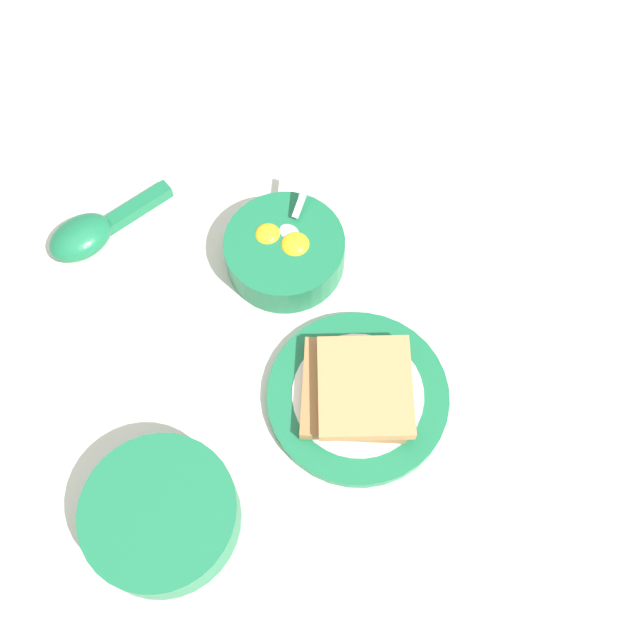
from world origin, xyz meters
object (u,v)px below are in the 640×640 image
object	(u,v)px
toast_sandwich	(359,388)
congee_bowl	(161,515)
egg_bowl	(285,251)
soup_spoon	(89,233)
toast_plate	(358,396)

from	to	relation	value
toast_sandwich	congee_bowl	world-z (taller)	congee_bowl
egg_bowl	congee_bowl	size ratio (longest dim) A/B	0.99
soup_spoon	congee_bowl	size ratio (longest dim) A/B	1.09
soup_spoon	toast_plate	bearing A→B (deg)	-171.67
egg_bowl	soup_spoon	world-z (taller)	egg_bowl
egg_bowl	soup_spoon	bearing A→B (deg)	33.73
toast_plate	soup_spoon	world-z (taller)	soup_spoon
congee_bowl	toast_sandwich	bearing A→B (deg)	-105.37
toast_plate	toast_sandwich	bearing A→B (deg)	-85.70
egg_bowl	soup_spoon	size ratio (longest dim) A/B	0.91
egg_bowl	toast_sandwich	xyz separation A→B (m)	(-0.16, 0.07, 0.00)
congee_bowl	egg_bowl	bearing A→B (deg)	-69.89
soup_spoon	congee_bowl	world-z (taller)	congee_bowl
toast_sandwich	soup_spoon	distance (m)	0.35
egg_bowl	toast_sandwich	size ratio (longest dim) A/B	0.93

